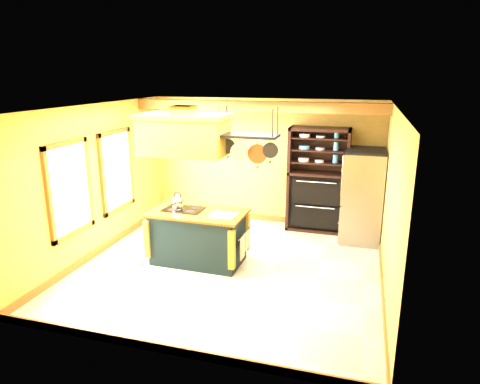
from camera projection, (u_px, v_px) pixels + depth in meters
The scene contains 15 objects.
floor at pixel (231, 266), 7.37m from camera, with size 5.00×5.00×0.00m, color beige.
ceiling at pixel (230, 107), 6.64m from camera, with size 5.00×5.00×0.00m, color white.
wall_back at pixel (264, 161), 9.32m from camera, with size 5.00×0.02×2.70m, color gold.
wall_front at pixel (162, 249), 4.69m from camera, with size 5.00×0.02×2.70m, color gold.
wall_left at pixel (97, 180), 7.67m from camera, with size 0.02×5.00×2.70m, color gold.
wall_right at pixel (391, 203), 6.34m from camera, with size 0.02×5.00×2.70m, color gold.
ceiling_beam at pixel (256, 106), 8.24m from camera, with size 5.00×0.15×0.20m, color brown.
window_near at pixel (70, 189), 6.91m from camera, with size 0.06×1.06×1.56m.
window_far at pixel (117, 171), 8.21m from camera, with size 0.06×1.06×1.56m.
kitchen_island at pixel (198, 236), 7.44m from camera, with size 1.67×0.96×1.11m.
range_hood at pixel (184, 133), 7.01m from camera, with size 1.49×0.84×0.80m.
pot_rack at pixel (249, 141), 6.74m from camera, with size 0.99×0.47×0.90m.
refrigerator at pixel (362, 198), 8.33m from camera, with size 0.77×0.91×1.78m.
hutch at pixel (317, 190), 8.92m from camera, with size 1.22×0.56×2.16m.
floor_register at pixel (138, 262), 7.51m from camera, with size 0.28×0.12×0.01m, color black.
Camera 1 is at (2.03, -6.44, 3.21)m, focal length 32.00 mm.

